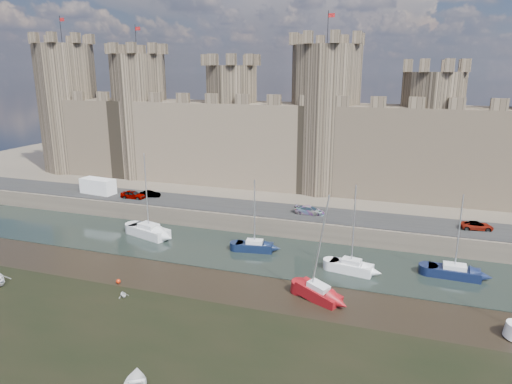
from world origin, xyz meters
TOP-DOWN VIEW (x-y plane):
  - ground at (0.00, 0.00)m, footprint 160.00×160.00m
  - water_channel at (0.00, 24.00)m, footprint 160.00×12.00m
  - quay at (0.00, 60.00)m, footprint 160.00×60.00m
  - road at (0.00, 34.00)m, footprint 160.00×7.00m
  - castle at (-0.64, 48.00)m, footprint 108.50×11.00m
  - car_0 at (-24.56, 32.78)m, footprint 3.87×1.58m
  - car_1 at (-22.49, 34.28)m, footprint 3.42×2.16m
  - car_2 at (3.02, 33.70)m, footprint 4.10×1.68m
  - car_3 at (24.04, 34.13)m, footprint 4.10×2.35m
  - van at (-31.45, 33.50)m, footprint 5.96×2.97m
  - sailboat_0 at (-16.99, 24.74)m, footprint 6.49×4.05m
  - sailboat_1 at (-1.87, 24.44)m, footprint 4.73×2.40m
  - sailboat_2 at (10.27, 21.95)m, footprint 4.86×2.50m
  - sailboat_3 at (20.96, 24.32)m, footprint 5.34×2.23m
  - sailboat_4 at (8.00, 14.74)m, footprint 4.92×3.56m
  - dinghy_3 at (-10.38, 9.11)m, footprint 1.53×1.49m
  - buoy_1 at (-12.63, 11.52)m, footprint 0.48×0.48m

SIDE VIEW (x-z plane):
  - ground at x=0.00m, z-range 0.00..0.00m
  - water_channel at x=0.00m, z-range 0.00..0.08m
  - buoy_1 at x=-12.63m, z-range 0.00..0.48m
  - dinghy_3 at x=-10.38m, z-range 0.00..0.61m
  - sailboat_3 at x=20.96m, z-range -3.89..5.36m
  - sailboat_1 at x=-1.87m, z-range -3.79..5.26m
  - sailboat_4 at x=8.00m, z-range -4.59..6.15m
  - sailboat_2 at x=10.27m, z-range -4.20..5.80m
  - sailboat_0 at x=-16.99m, z-range -4.81..6.54m
  - quay at x=0.00m, z-range 0.00..2.50m
  - road at x=0.00m, z-range 2.50..2.60m
  - car_1 at x=-22.49m, z-range 2.50..3.57m
  - car_3 at x=24.04m, z-range 2.50..3.58m
  - car_2 at x=3.02m, z-range 2.50..3.69m
  - car_0 at x=-24.56m, z-range 2.50..3.82m
  - van at x=-31.45m, z-range 2.50..5.00m
  - castle at x=-0.64m, z-range -2.83..26.17m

